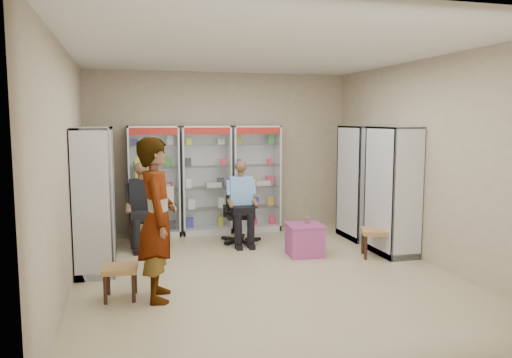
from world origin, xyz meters
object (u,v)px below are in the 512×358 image
object	(u,v)px
woven_stool_b	(121,282)
cabinet_right_near	(392,191)
cabinet_back_mid	(206,180)
standing_man	(157,219)
cabinet_back_right	(255,178)
office_chair	(240,212)
woven_stool_a	(376,243)
cabinet_left_far	(98,190)
seated_shopkeeper	(241,205)
cabinet_back_left	(154,181)
cabinet_right_far	(360,183)
wooden_chair	(142,218)
pink_trunk	(305,240)
cabinet_left_near	(94,201)

from	to	relation	value
woven_stool_b	cabinet_right_near	bearing A→B (deg)	13.43
cabinet_back_mid	standing_man	bearing A→B (deg)	-108.50
cabinet_back_right	office_chair	size ratio (longest dim) A/B	1.91
standing_man	woven_stool_a	bearing A→B (deg)	-69.14
cabinet_right_near	woven_stool_a	distance (m)	0.86
cabinet_left_far	woven_stool_a	bearing A→B (deg)	71.08
office_chair	standing_man	xyz separation A→B (m)	(-1.56, -2.44, 0.43)
cabinet_back_mid	seated_shopkeeper	distance (m)	1.10
cabinet_back_mid	cabinet_back_left	bearing A→B (deg)	180.00
cabinet_right_far	standing_man	bearing A→B (deg)	120.78
wooden_chair	seated_shopkeeper	size ratio (longest dim) A/B	0.71
cabinet_right_near	standing_man	bearing A→B (deg)	106.59
cabinet_right_far	cabinet_left_far	distance (m)	4.46
seated_shopkeeper	standing_man	xyz separation A→B (m)	(-1.56, -2.39, 0.29)
pink_trunk	seated_shopkeeper	bearing A→B (deg)	126.86
office_chair	seated_shopkeeper	world-z (taller)	seated_shopkeeper
cabinet_back_mid	woven_stool_b	xyz separation A→B (m)	(-1.55, -3.22, -0.80)
wooden_chair	woven_stool_a	world-z (taller)	wooden_chair
cabinet_back_left	wooden_chair	size ratio (longest dim) A/B	2.13
cabinet_back_right	cabinet_right_far	size ratio (longest dim) A/B	1.00
cabinet_right_far	woven_stool_b	distance (m)	4.70
cabinet_left_far	woven_stool_a	xyz separation A→B (m)	(4.13, -1.42, -0.78)
cabinet_back_mid	cabinet_left_far	xyz separation A→B (m)	(-1.88, -0.93, 0.00)
wooden_chair	cabinet_back_left	bearing A→B (deg)	71.10
cabinet_right_far	cabinet_left_near	world-z (taller)	same
cabinet_left_far	office_chair	distance (m)	2.37
wooden_chair	seated_shopkeeper	bearing A→B (deg)	-7.43
woven_stool_a	woven_stool_b	world-z (taller)	woven_stool_a
cabinet_back_right	cabinet_right_near	distance (m)	2.76
cabinet_right_near	standing_man	size ratio (longest dim) A/B	1.05
cabinet_right_far	woven_stool_b	world-z (taller)	cabinet_right_far
cabinet_left_far	office_chair	bearing A→B (deg)	90.87
cabinet_back_right	cabinet_left_far	xyz separation A→B (m)	(-2.83, -0.93, 0.00)
cabinet_left_far	pink_trunk	size ratio (longest dim) A/B	3.88
cabinet_left_far	wooden_chair	size ratio (longest dim) A/B	2.13
standing_man	cabinet_left_near	bearing A→B (deg)	35.01
cabinet_right_near	cabinet_left_far	world-z (taller)	same
cabinet_right_near	cabinet_left_far	bearing A→B (deg)	73.75
office_chair	cabinet_left_near	bearing A→B (deg)	-150.47
wooden_chair	woven_stool_a	distance (m)	3.82
pink_trunk	cabinet_back_left	bearing A→B (deg)	137.62
cabinet_left_near	woven_stool_b	world-z (taller)	cabinet_left_near
cabinet_back_left	woven_stool_a	size ratio (longest dim) A/B	4.63
seated_shopkeeper	woven_stool_b	xyz separation A→B (m)	(-1.99, -2.27, -0.47)
cabinet_right_near	woven_stool_a	bearing A→B (deg)	109.27
cabinet_back_mid	cabinet_back_right	size ratio (longest dim) A/B	1.00
woven_stool_a	wooden_chair	bearing A→B (deg)	154.91
cabinet_back_left	cabinet_right_far	xyz separation A→B (m)	(3.53, -1.13, 0.00)
wooden_chair	woven_stool_a	bearing A→B (deg)	-25.09
cabinet_back_right	office_chair	xyz separation A→B (m)	(-0.51, -0.89, -0.48)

